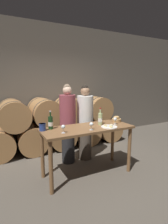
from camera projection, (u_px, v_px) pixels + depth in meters
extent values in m
plane|color=#564F44|center=(87.00, 174.00, 3.22)|extent=(10.00, 10.00, 0.00)
cube|color=#60594F|center=(50.00, 84.00, 4.86)|extent=(10.00, 0.12, 3.20)
cylinder|color=#9E7042|center=(31.00, 138.00, 4.24)|extent=(0.67, 0.96, 0.67)
cylinder|color=#2D2D33|center=(33.00, 141.00, 3.97)|extent=(0.68, 0.02, 0.68)
cylinder|color=#2D2D33|center=(29.00, 134.00, 4.51)|extent=(0.68, 0.02, 0.68)
cylinder|color=#9E7042|center=(59.00, 134.00, 4.56)|extent=(0.67, 0.96, 0.67)
cylinder|color=#2D2D33|center=(63.00, 137.00, 4.29)|extent=(0.68, 0.02, 0.68)
cylinder|color=#2D2D33|center=(55.00, 131.00, 4.83)|extent=(0.68, 0.02, 0.68)
cylinder|color=#9E7042|center=(83.00, 130.00, 4.87)|extent=(0.67, 0.96, 0.67)
cylinder|color=#2D2D33|center=(88.00, 133.00, 4.60)|extent=(0.68, 0.02, 0.68)
cylinder|color=#2D2D33|center=(78.00, 128.00, 5.14)|extent=(0.68, 0.02, 0.68)
cylinder|color=#9E7042|center=(104.00, 127.00, 5.19)|extent=(0.67, 0.96, 0.67)
cylinder|color=#2D2D33|center=(110.00, 130.00, 4.92)|extent=(0.68, 0.02, 0.68)
cylinder|color=#2D2D33|center=(99.00, 125.00, 5.46)|extent=(0.68, 0.02, 0.68)
cylinder|color=#9E7042|center=(13.00, 115.00, 3.98)|extent=(0.67, 0.96, 0.67)
cylinder|color=#2D2D33|center=(15.00, 117.00, 3.71)|extent=(0.68, 0.02, 0.68)
cylinder|color=#2D2D33|center=(12.00, 112.00, 4.25)|extent=(0.68, 0.02, 0.68)
cylinder|color=#9E7042|center=(44.00, 112.00, 4.29)|extent=(0.67, 0.96, 0.67)
cylinder|color=#2D2D33|center=(48.00, 114.00, 4.02)|extent=(0.68, 0.02, 0.68)
cylinder|color=#2D2D33|center=(41.00, 110.00, 4.56)|extent=(0.68, 0.02, 0.68)
cylinder|color=#9E7042|center=(71.00, 110.00, 4.61)|extent=(0.67, 0.96, 0.67)
cylinder|color=#2D2D33|center=(76.00, 112.00, 4.34)|extent=(0.68, 0.02, 0.68)
cylinder|color=#2D2D33|center=(67.00, 108.00, 4.88)|extent=(0.68, 0.02, 0.68)
cylinder|color=#9E7042|center=(94.00, 108.00, 4.92)|extent=(0.67, 0.96, 0.67)
cylinder|color=#2D2D33|center=(100.00, 110.00, 4.66)|extent=(0.68, 0.02, 0.68)
cylinder|color=#2D2D33|center=(89.00, 107.00, 5.19)|extent=(0.68, 0.02, 0.68)
cylinder|color=brown|center=(51.00, 168.00, 2.58)|extent=(0.06, 0.06, 0.85)
cylinder|color=brown|center=(129.00, 150.00, 3.25)|extent=(0.06, 0.06, 0.85)
cylinder|color=brown|center=(42.00, 155.00, 3.04)|extent=(0.06, 0.06, 0.85)
cylinder|color=brown|center=(113.00, 141.00, 3.70)|extent=(0.06, 0.06, 0.85)
cube|color=brown|center=(87.00, 128.00, 3.06)|extent=(1.61, 0.64, 0.04)
cylinder|color=#232326|center=(68.00, 144.00, 3.64)|extent=(0.27, 0.27, 0.79)
cylinder|color=#8C3D47|center=(68.00, 110.00, 3.51)|extent=(0.33, 0.33, 0.63)
sphere|color=beige|center=(67.00, 90.00, 3.44)|extent=(0.18, 0.18, 0.18)
sphere|color=#75604C|center=(67.00, 88.00, 3.44)|extent=(0.15, 0.15, 0.15)
cylinder|color=#4C4238|center=(85.00, 141.00, 3.82)|extent=(0.28, 0.28, 0.77)
cylinder|color=silver|center=(85.00, 110.00, 3.70)|extent=(0.34, 0.34, 0.61)
sphere|color=#997051|center=(85.00, 91.00, 3.63)|extent=(0.19, 0.19, 0.19)
sphere|color=black|center=(85.00, 89.00, 3.63)|extent=(0.16, 0.16, 0.16)
cylinder|color=#193819|center=(51.00, 123.00, 2.92)|extent=(0.08, 0.08, 0.21)
cylinder|color=#193819|center=(50.00, 114.00, 2.89)|extent=(0.03, 0.03, 0.08)
cylinder|color=#B7B7BC|center=(50.00, 111.00, 2.89)|extent=(0.03, 0.03, 0.02)
cylinder|color=white|center=(51.00, 124.00, 2.92)|extent=(0.08, 0.08, 0.07)
cylinder|color=#ADBC7F|center=(100.00, 119.00, 3.22)|extent=(0.08, 0.08, 0.22)
cylinder|color=#ADBC7F|center=(100.00, 111.00, 3.19)|extent=(0.03, 0.03, 0.08)
cylinder|color=maroon|center=(100.00, 108.00, 3.19)|extent=(0.03, 0.03, 0.02)
cylinder|color=white|center=(100.00, 120.00, 3.22)|extent=(0.08, 0.08, 0.07)
cylinder|color=navy|center=(42.00, 127.00, 2.84)|extent=(0.11, 0.11, 0.12)
cylinder|color=navy|center=(42.00, 124.00, 2.83)|extent=(0.11, 0.11, 0.01)
cylinder|color=#A87F4C|center=(116.00, 120.00, 3.47)|extent=(0.18, 0.18, 0.06)
ellipsoid|color=tan|center=(116.00, 117.00, 3.46)|extent=(0.14, 0.08, 0.06)
cylinder|color=white|center=(109.00, 127.00, 3.06)|extent=(0.28, 0.28, 0.01)
cube|color=beige|center=(111.00, 125.00, 3.10)|extent=(0.07, 0.06, 0.02)
cube|color=beige|center=(106.00, 126.00, 3.07)|extent=(0.07, 0.07, 0.02)
cube|color=#E0CC7F|center=(111.00, 127.00, 3.00)|extent=(0.05, 0.06, 0.02)
cylinder|color=white|center=(63.00, 133.00, 2.72)|extent=(0.06, 0.06, 0.00)
cylinder|color=white|center=(63.00, 131.00, 2.71)|extent=(0.01, 0.01, 0.07)
sphere|color=white|center=(63.00, 127.00, 2.70)|extent=(0.07, 0.07, 0.07)
cylinder|color=white|center=(91.00, 130.00, 2.89)|extent=(0.06, 0.06, 0.00)
cylinder|color=white|center=(91.00, 128.00, 2.88)|extent=(0.01, 0.01, 0.07)
sphere|color=white|center=(91.00, 124.00, 2.87)|extent=(0.07, 0.07, 0.07)
cylinder|color=white|center=(115.00, 124.00, 3.27)|extent=(0.06, 0.06, 0.00)
cylinder|color=white|center=(115.00, 122.00, 3.26)|extent=(0.01, 0.01, 0.07)
sphere|color=white|center=(115.00, 119.00, 3.25)|extent=(0.07, 0.07, 0.07)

